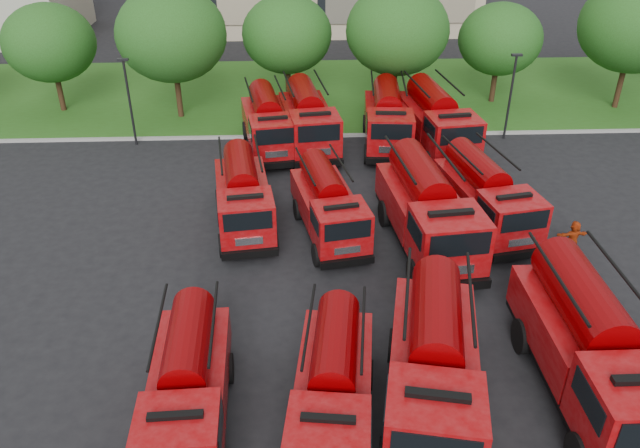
# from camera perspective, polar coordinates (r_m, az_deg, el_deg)

# --- Properties ---
(ground) EXTENTS (140.00, 140.00, 0.00)m
(ground) POSITION_cam_1_polar(r_m,az_deg,el_deg) (22.76, -0.38, -9.62)
(ground) COLOR black
(ground) RESTS_ON ground
(lawn) EXTENTS (70.00, 16.00, 0.12)m
(lawn) POSITION_cam_1_polar(r_m,az_deg,el_deg) (45.78, -1.60, 11.92)
(lawn) COLOR #254F15
(lawn) RESTS_ON ground
(curb) EXTENTS (70.00, 0.30, 0.14)m
(curb) POSITION_cam_1_polar(r_m,az_deg,el_deg) (38.19, -1.37, 8.05)
(curb) COLOR gray
(curb) RESTS_ON ground
(tree_1) EXTENTS (5.71, 5.71, 6.98)m
(tree_1) POSITION_cam_1_polar(r_m,az_deg,el_deg) (44.39, -23.51, 14.95)
(tree_1) COLOR #382314
(tree_1) RESTS_ON ground
(tree_2) EXTENTS (6.72, 6.72, 8.22)m
(tree_2) POSITION_cam_1_polar(r_m,az_deg,el_deg) (40.66, -13.42, 16.51)
(tree_2) COLOR #382314
(tree_2) RESTS_ON ground
(tree_3) EXTENTS (5.88, 5.88, 7.19)m
(tree_3) POSITION_cam_1_polar(r_m,az_deg,el_deg) (42.57, -3.04, 16.93)
(tree_3) COLOR #382314
(tree_3) RESTS_ON ground
(tree_4) EXTENTS (6.55, 6.55, 8.01)m
(tree_4) POSITION_cam_1_polar(r_m,az_deg,el_deg) (41.51, 7.09, 17.16)
(tree_4) COLOR #382314
(tree_4) RESTS_ON ground
(tree_5) EXTENTS (5.46, 5.46, 6.68)m
(tree_5) POSITION_cam_1_polar(r_m,az_deg,el_deg) (44.30, 16.15, 15.92)
(tree_5) COLOR #382314
(tree_5) RESTS_ON ground
(tree_6) EXTENTS (6.89, 6.89, 8.42)m
(tree_6) POSITION_cam_1_polar(r_m,az_deg,el_deg) (45.84, 26.84, 15.89)
(tree_6) COLOR #382314
(tree_6) RESTS_ON ground
(lamp_post_0) EXTENTS (0.60, 0.25, 5.11)m
(lamp_post_0) POSITION_cam_1_polar(r_m,az_deg,el_deg) (37.73, -17.07, 11.02)
(lamp_post_0) COLOR black
(lamp_post_0) RESTS_ON ground
(lamp_post_1) EXTENTS (0.60, 0.25, 5.11)m
(lamp_post_1) POSITION_cam_1_polar(r_m,az_deg,el_deg) (38.64, 17.07, 11.47)
(lamp_post_1) COLOR black
(lamp_post_1) RESTS_ON ground
(fire_truck_0) EXTENTS (2.55, 6.45, 2.89)m
(fire_truck_0) POSITION_cam_1_polar(r_m,az_deg,el_deg) (19.07, -11.98, -14.19)
(fire_truck_0) COLOR black
(fire_truck_0) RESTS_ON ground
(fire_truck_1) EXTENTS (2.95, 6.53, 2.87)m
(fire_truck_1) POSITION_cam_1_polar(r_m,az_deg,el_deg) (18.63, 1.21, -14.72)
(fire_truck_1) COLOR black
(fire_truck_1) RESTS_ON ground
(fire_truck_2) EXTENTS (3.99, 7.82, 3.40)m
(fire_truck_2) POSITION_cam_1_polar(r_m,az_deg,el_deg) (19.24, 10.34, -12.45)
(fire_truck_2) COLOR black
(fire_truck_2) RESTS_ON ground
(fire_truck_3) EXTENTS (2.94, 7.96, 3.62)m
(fire_truck_3) POSITION_cam_1_polar(r_m,az_deg,el_deg) (20.96, 23.60, -10.38)
(fire_truck_3) COLOR black
(fire_truck_3) RESTS_ON ground
(fire_truck_4) EXTENTS (3.17, 6.97, 3.06)m
(fire_truck_4) POSITION_cam_1_polar(r_m,az_deg,el_deg) (28.26, -7.04, 2.60)
(fire_truck_4) COLOR black
(fire_truck_4) RESTS_ON ground
(fire_truck_5) EXTENTS (3.40, 6.76, 2.94)m
(fire_truck_5) POSITION_cam_1_polar(r_m,az_deg,el_deg) (27.41, 0.76, 1.76)
(fire_truck_5) COLOR black
(fire_truck_5) RESTS_ON ground
(fire_truck_6) EXTENTS (3.60, 8.16, 3.60)m
(fire_truck_6) POSITION_cam_1_polar(r_m,az_deg,el_deg) (26.76, 9.77, 1.32)
(fire_truck_6) COLOR black
(fire_truck_6) RESTS_ON ground
(fire_truck_7) EXTENTS (3.61, 7.22, 3.14)m
(fire_truck_7) POSITION_cam_1_polar(r_m,az_deg,el_deg) (28.95, 14.87, 2.55)
(fire_truck_7) COLOR black
(fire_truck_7) RESTS_ON ground
(fire_truck_8) EXTENTS (3.50, 7.38, 3.23)m
(fire_truck_8) POSITION_cam_1_polar(r_m,az_deg,el_deg) (36.03, -4.78, 9.20)
(fire_truck_8) COLOR black
(fire_truck_8) RESTS_ON ground
(fire_truck_9) EXTENTS (3.54, 7.78, 3.42)m
(fire_truck_9) POSITION_cam_1_polar(r_m,az_deg,el_deg) (36.19, -1.10, 9.56)
(fire_truck_9) COLOR black
(fire_truck_9) RESTS_ON ground
(fire_truck_10) EXTENTS (3.17, 7.49, 3.32)m
(fire_truck_10) POSITION_cam_1_polar(r_m,az_deg,el_deg) (36.70, 6.19, 9.61)
(fire_truck_10) COLOR black
(fire_truck_10) RESTS_ON ground
(fire_truck_11) EXTENTS (3.61, 7.99, 3.51)m
(fire_truck_11) POSITION_cam_1_polar(r_m,az_deg,el_deg) (36.41, 10.62, 9.25)
(fire_truck_11) COLOR black
(fire_truck_11) RESTS_ON ground
(firefighter_3) EXTENTS (1.32, 0.91, 1.85)m
(firefighter_3) POSITION_cam_1_polar(r_m,az_deg,el_deg) (21.78, 22.93, -14.92)
(firefighter_3) COLOR black
(firefighter_3) RESTS_ON ground
(firefighter_4) EXTENTS (1.07, 0.85, 1.92)m
(firefighter_4) POSITION_cam_1_polar(r_m,az_deg,el_deg) (22.28, -10.88, -11.34)
(firefighter_4) COLOR #AF330D
(firefighter_4) RESTS_ON ground
(firefighter_5) EXTENTS (1.43, 0.72, 1.49)m
(firefighter_5) POSITION_cam_1_polar(r_m,az_deg,el_deg) (28.98, 21.86, -2.35)
(firefighter_5) COLOR #AF330D
(firefighter_5) RESTS_ON ground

